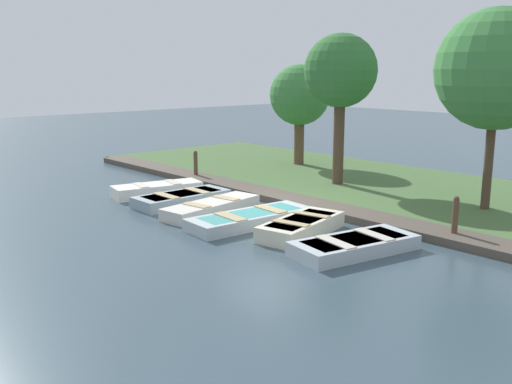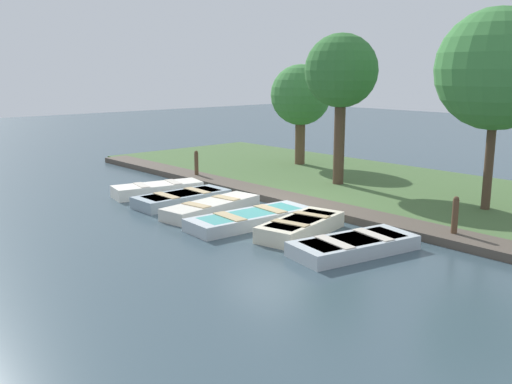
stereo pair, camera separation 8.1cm
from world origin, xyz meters
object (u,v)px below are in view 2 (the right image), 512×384
at_px(rowboat_2, 212,207).
at_px(park_tree_center, 497,70).
at_px(rowboat_0, 158,189).
at_px(rowboat_3, 250,219).
at_px(park_tree_far_left, 301,96).
at_px(mooring_post_far, 455,219).
at_px(rowboat_1, 182,198).
at_px(rowboat_4, 301,226).
at_px(park_tree_left, 341,73).
at_px(rowboat_5, 354,245).
at_px(mooring_post_near, 196,165).

relative_size(rowboat_2, park_tree_center, 0.57).
xyz_separation_m(rowboat_0, rowboat_3, (0.14, 4.82, -0.03)).
bearing_deg(rowboat_0, rowboat_3, 100.18).
bearing_deg(park_tree_far_left, mooring_post_far, 63.86).
bearing_deg(rowboat_1, rowboat_4, 94.26).
distance_m(rowboat_1, park_tree_left, 6.78).
distance_m(rowboat_4, mooring_post_far, 3.69).
bearing_deg(park_tree_left, rowboat_5, 43.22).
xyz_separation_m(rowboat_3, mooring_post_far, (-2.66, 4.38, 0.39)).
height_order(rowboat_5, mooring_post_near, mooring_post_near).
height_order(rowboat_0, park_tree_center, park_tree_center).
height_order(rowboat_2, park_tree_center, park_tree_center).
distance_m(rowboat_4, mooring_post_near, 8.01).
bearing_deg(park_tree_far_left, rowboat_0, 4.70).
bearing_deg(mooring_post_near, mooring_post_far, 90.00).
bearing_deg(rowboat_2, mooring_post_far, 105.91).
xyz_separation_m(rowboat_1, park_tree_center, (-5.65, 6.86, 3.87)).
height_order(rowboat_2, mooring_post_near, mooring_post_near).
distance_m(mooring_post_near, park_tree_center, 10.80).
xyz_separation_m(rowboat_2, park_tree_far_left, (-7.49, -3.74, 2.82)).
xyz_separation_m(rowboat_5, park_tree_center, (-5.48, 0.31, 3.88)).
xyz_separation_m(rowboat_4, park_tree_left, (-5.05, -3.09, 3.75)).
distance_m(mooring_post_near, mooring_post_far, 10.51).
relative_size(rowboat_4, park_tree_far_left, 0.66).
height_order(rowboat_4, park_tree_center, park_tree_center).
relative_size(rowboat_3, mooring_post_far, 3.22).
xyz_separation_m(rowboat_2, rowboat_3, (-0.02, 1.68, -0.01)).
height_order(rowboat_1, rowboat_3, rowboat_1).
bearing_deg(rowboat_0, rowboat_4, 103.67).
bearing_deg(mooring_post_near, park_tree_far_left, 171.69).
bearing_deg(park_tree_center, mooring_post_far, 13.83).
height_order(rowboat_0, rowboat_3, rowboat_0).
distance_m(rowboat_1, park_tree_far_left, 8.27).
bearing_deg(rowboat_3, rowboat_4, 106.69).
xyz_separation_m(rowboat_2, park_tree_left, (-5.41, 0.12, 3.77)).
relative_size(rowboat_0, mooring_post_far, 2.71).
xyz_separation_m(rowboat_3, rowboat_4, (-0.34, 1.53, 0.04)).
distance_m(rowboat_1, rowboat_2, 1.54).
bearing_deg(rowboat_5, rowboat_4, -84.19).
xyz_separation_m(rowboat_0, park_tree_far_left, (-7.33, -0.60, 2.80)).
bearing_deg(rowboat_1, rowboat_3, 90.07).
xyz_separation_m(park_tree_left, park_tree_center, (-0.27, 5.20, 0.09)).
height_order(mooring_post_far, park_tree_left, park_tree_left).
relative_size(rowboat_5, mooring_post_far, 2.80).
bearing_deg(park_tree_left, mooring_post_near, -59.09).
height_order(rowboat_1, mooring_post_near, mooring_post_near).
bearing_deg(rowboat_1, rowboat_0, -94.35).
xyz_separation_m(rowboat_2, mooring_post_far, (-2.68, 6.06, 0.38)).
bearing_deg(mooring_post_near, rowboat_1, 47.73).
bearing_deg(rowboat_3, rowboat_0, -87.59).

